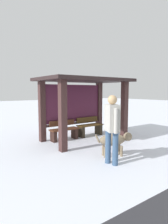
{
  "coord_description": "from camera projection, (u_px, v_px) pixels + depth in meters",
  "views": [
    {
      "loc": [
        -4.13,
        -5.63,
        1.78
      ],
      "look_at": [
        -0.03,
        -0.02,
        1.03
      ],
      "focal_mm": 31.48,
      "sensor_mm": 36.0,
      "label": 1
    }
  ],
  "objects": [
    {
      "name": "person_walking",
      "position": [
        112.0,
        125.0,
        4.69
      ],
      "size": [
        0.4,
        0.58,
        1.68
      ],
      "color": "#BAB7AE",
      "rests_on": "ground"
    },
    {
      "name": "bench_left_inside",
      "position": [
        64.0,
        131.0,
        7.11
      ],
      "size": [
        1.08,
        0.37,
        0.7
      ],
      "color": "#522E1C",
      "rests_on": "ground"
    },
    {
      "name": "bus_shelter",
      "position": [
        82.0,
        93.0,
        7.08
      ],
      "size": [
        3.18,
        2.01,
        2.21
      ],
      "color": "#3D2524",
      "rests_on": "ground"
    },
    {
      "name": "dog",
      "position": [
        115.0,
        140.0,
        5.35
      ],
      "size": [
        0.98,
        0.58,
        0.64
      ],
      "color": "#857359",
      "rests_on": "ground"
    },
    {
      "name": "ground_plane",
      "position": [
        84.0,
        140.0,
        7.14
      ],
      "size": [
        60.0,
        60.0,
        0.0
      ],
      "primitive_type": "plane",
      "color": "white"
    },
    {
      "name": "bench_center_inside",
      "position": [
        90.0,
        127.0,
        7.8
      ],
      "size": [
        1.08,
        0.41,
        0.73
      ],
      "color": "#4E3718",
      "rests_on": "ground"
    }
  ]
}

